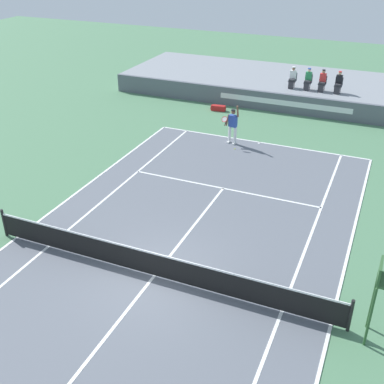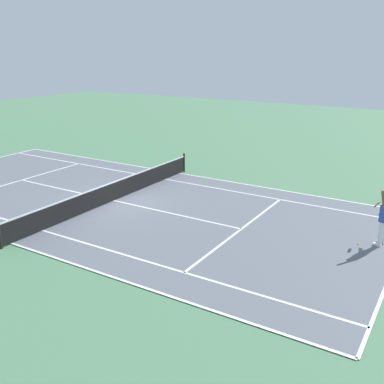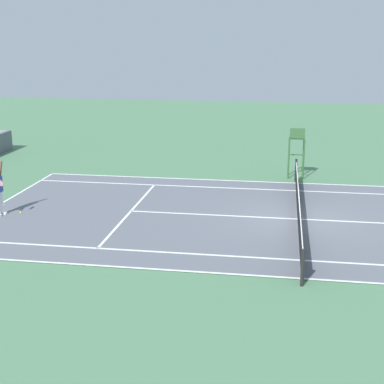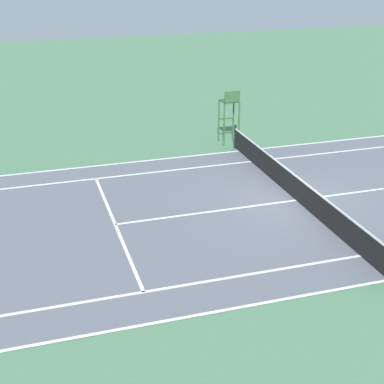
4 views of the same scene
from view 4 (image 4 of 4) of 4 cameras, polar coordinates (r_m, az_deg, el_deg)
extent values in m
plane|color=#4C7A56|center=(20.73, 10.12, -0.87)|extent=(80.00, 80.00, 0.00)
cube|color=slate|center=(20.73, 10.12, -0.84)|extent=(10.98, 23.78, 0.02)
cube|color=white|center=(25.36, 4.58, 4.03)|extent=(0.10, 23.78, 0.01)
cube|color=white|center=(17.58, 16.14, -6.03)|extent=(0.10, 23.78, 0.01)
cube|color=white|center=(24.16, 5.78, 2.99)|extent=(0.10, 23.78, 0.01)
cube|color=white|center=(18.85, -7.54, -3.17)|extent=(8.22, 0.10, 0.01)
cube|color=white|center=(20.72, 10.13, -0.81)|extent=(0.10, 12.80, 0.01)
cylinder|color=black|center=(25.59, 4.25, 5.43)|extent=(0.10, 0.10, 1.07)
cube|color=black|center=(20.54, 10.22, 0.35)|extent=(11.78, 0.02, 0.84)
cube|color=white|center=(20.38, 10.30, 1.44)|extent=(11.78, 0.03, 0.06)
cylinder|color=#2D562D|center=(26.39, 2.64, 6.98)|extent=(0.07, 0.07, 1.90)
cylinder|color=#2D562D|center=(26.63, 4.07, 7.09)|extent=(0.07, 0.07, 1.90)
cylinder|color=#2D562D|center=(25.76, 3.17, 6.55)|extent=(0.07, 0.07, 1.90)
cylinder|color=#2D562D|center=(26.00, 4.63, 6.67)|extent=(0.07, 0.07, 1.90)
cube|color=#2D562D|center=(25.93, 3.68, 8.90)|extent=(0.70, 0.70, 0.06)
cube|color=#2D562D|center=(25.55, 3.98, 9.30)|extent=(0.06, 0.70, 0.48)
cube|color=#2D562D|center=(26.45, 3.39, 7.21)|extent=(0.10, 0.70, 0.04)
camera|label=1|loc=(29.96, 26.16, 23.66)|focal=45.11mm
camera|label=2|loc=(31.58, -26.01, 18.05)|focal=41.75mm
camera|label=3|loc=(9.34, 92.94, -13.29)|focal=53.41mm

